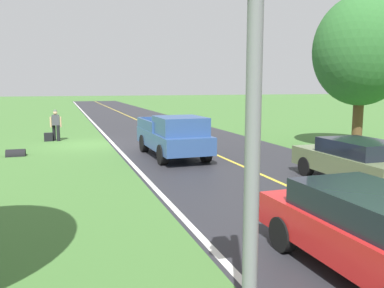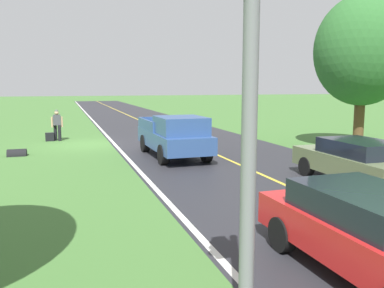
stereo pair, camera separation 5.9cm
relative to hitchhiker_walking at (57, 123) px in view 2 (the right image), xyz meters
name	(u,v)px [view 2 (the right image)]	position (x,y,z in m)	size (l,w,h in m)	color
ground_plane	(88,144)	(-1.52, 1.99, -0.98)	(200.00, 200.00, 0.00)	#427033
road_surface	(184,140)	(-6.82, 1.99, -0.98)	(8.27, 120.00, 0.00)	#28282D
lane_edge_line	(114,143)	(-2.86, 1.99, -0.98)	(0.16, 117.60, 0.00)	silver
lane_centre_line	(184,140)	(-6.82, 1.99, -0.98)	(0.14, 117.60, 0.00)	gold
hitchhiker_walking	(57,123)	(0.00, 0.00, 0.00)	(0.62, 0.51, 1.75)	black
suitcase_carried	(50,137)	(0.42, 0.08, -0.74)	(0.20, 0.46, 0.48)	black
pickup_truck_passing	(175,135)	(-4.85, 7.15, -0.01)	(2.18, 5.44, 1.82)	#2D4C84
traffic_light_mast	(237,36)	(-1.90, 20.11, 2.57)	(0.61, 0.32, 5.20)	slate
tree_far_side_near	(363,51)	(-13.96, 7.62, 3.73)	(4.54, 4.54, 7.34)	brown
sedan_mid_oncoming	(357,160)	(-9.00, 13.49, -0.23)	(1.97, 4.42, 1.41)	#66754C
sedan_ahead_same_lane	(374,232)	(-4.96, 18.73, -0.23)	(1.98, 4.43, 1.41)	red
drainage_culvert	(17,156)	(1.69, 4.63, -0.98)	(0.60, 0.60, 0.80)	black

